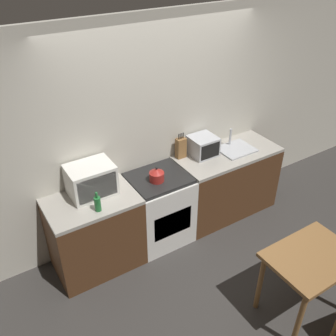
% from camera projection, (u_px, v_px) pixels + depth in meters
% --- Properties ---
extents(ground_plane, '(16.00, 16.00, 0.00)m').
position_uv_depth(ground_plane, '(202.00, 261.00, 4.33)').
color(ground_plane, '#33302D').
extents(wall_back, '(10.00, 0.06, 2.60)m').
position_uv_depth(wall_back, '(158.00, 129.00, 4.32)').
color(wall_back, beige).
rests_on(wall_back, ground_plane).
extents(counter_left_run, '(0.94, 0.62, 0.90)m').
position_uv_depth(counter_left_run, '(95.00, 233.00, 4.09)').
color(counter_left_run, '#4C2D19').
rests_on(counter_left_run, ground_plane).
extents(counter_right_run, '(1.34, 0.62, 0.90)m').
position_uv_depth(counter_right_run, '(225.00, 182.00, 4.90)').
color(counter_right_run, '#4C2D19').
rests_on(counter_right_run, ground_plane).
extents(stove_range, '(0.68, 0.62, 0.90)m').
position_uv_depth(stove_range, '(159.00, 208.00, 4.45)').
color(stove_range, silver).
rests_on(stove_range, ground_plane).
extents(kettle, '(0.17, 0.17, 0.18)m').
position_uv_depth(kettle, '(157.00, 175.00, 4.10)').
color(kettle, maroon).
rests_on(kettle, stove_range).
extents(microwave, '(0.47, 0.36, 0.33)m').
position_uv_depth(microwave, '(91.00, 180.00, 3.86)').
color(microwave, silver).
rests_on(microwave, counter_left_run).
extents(bottle, '(0.07, 0.07, 0.22)m').
position_uv_depth(bottle, '(98.00, 204.00, 3.66)').
color(bottle, '#1E662D').
rests_on(bottle, counter_left_run).
extents(knife_block, '(0.12, 0.08, 0.32)m').
position_uv_depth(knife_block, '(181.00, 148.00, 4.49)').
color(knife_block, brown).
rests_on(knife_block, counter_right_run).
extents(toaster_oven, '(0.31, 0.31, 0.24)m').
position_uv_depth(toaster_oven, '(203.00, 146.00, 4.55)').
color(toaster_oven, '#ADAFB5').
rests_on(toaster_oven, counter_right_run).
extents(sink_basin, '(0.44, 0.36, 0.24)m').
position_uv_depth(sink_basin, '(236.00, 149.00, 4.71)').
color(sink_basin, '#ADAFB5').
rests_on(sink_basin, counter_right_run).
extents(dining_table, '(0.83, 0.61, 0.74)m').
position_uv_depth(dining_table, '(311.00, 265.00, 3.47)').
color(dining_table, brown).
rests_on(dining_table, ground_plane).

